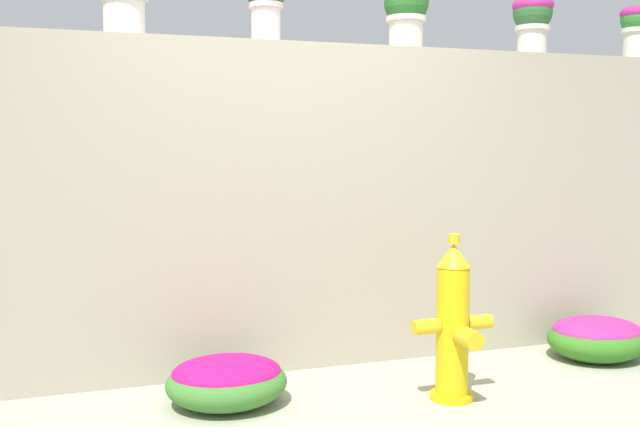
{
  "coord_description": "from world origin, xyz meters",
  "views": [
    {
      "loc": [
        -1.19,
        -3.01,
        1.35
      ],
      "look_at": [
        0.22,
        1.08,
        0.95
      ],
      "focal_mm": 41.28,
      "sensor_mm": 36.0,
      "label": 1
    }
  ],
  "objects_px": {
    "potted_plant_5": "(533,17)",
    "flower_bush_left": "(227,379)",
    "potted_plant_4": "(406,7)",
    "fire_hydrant": "(453,326)",
    "flower_bush_right": "(597,336)",
    "potted_plant_6": "(636,25)"
  },
  "relations": [
    {
      "from": "potted_plant_6",
      "to": "potted_plant_5",
      "type": "bearing_deg",
      "value": -179.95
    },
    {
      "from": "potted_plant_5",
      "to": "flower_bush_left",
      "type": "height_order",
      "value": "potted_plant_5"
    },
    {
      "from": "fire_hydrant",
      "to": "flower_bush_right",
      "type": "height_order",
      "value": "fire_hydrant"
    },
    {
      "from": "potted_plant_4",
      "to": "potted_plant_5",
      "type": "height_order",
      "value": "potted_plant_4"
    },
    {
      "from": "flower_bush_left",
      "to": "flower_bush_right",
      "type": "relative_size",
      "value": 1.01
    },
    {
      "from": "flower_bush_left",
      "to": "flower_bush_right",
      "type": "bearing_deg",
      "value": 1.42
    },
    {
      "from": "potted_plant_5",
      "to": "flower_bush_right",
      "type": "relative_size",
      "value": 0.66
    },
    {
      "from": "fire_hydrant",
      "to": "flower_bush_left",
      "type": "bearing_deg",
      "value": 164.71
    },
    {
      "from": "flower_bush_left",
      "to": "potted_plant_5",
      "type": "bearing_deg",
      "value": 15.06
    },
    {
      "from": "fire_hydrant",
      "to": "flower_bush_right",
      "type": "relative_size",
      "value": 1.41
    },
    {
      "from": "fire_hydrant",
      "to": "potted_plant_5",
      "type": "bearing_deg",
      "value": 40.31
    },
    {
      "from": "potted_plant_5",
      "to": "potted_plant_4",
      "type": "bearing_deg",
      "value": -178.58
    },
    {
      "from": "potted_plant_6",
      "to": "fire_hydrant",
      "type": "relative_size",
      "value": 0.45
    },
    {
      "from": "potted_plant_4",
      "to": "flower_bush_right",
      "type": "xyz_separation_m",
      "value": [
        1.11,
        -0.52,
        -2.08
      ]
    },
    {
      "from": "flower_bush_left",
      "to": "potted_plant_4",
      "type": "bearing_deg",
      "value": 24.18
    },
    {
      "from": "potted_plant_4",
      "to": "potted_plant_5",
      "type": "xyz_separation_m",
      "value": [
        0.95,
        0.02,
        -0.01
      ]
    },
    {
      "from": "fire_hydrant",
      "to": "flower_bush_left",
      "type": "xyz_separation_m",
      "value": [
        -1.16,
        0.32,
        -0.27
      ]
    },
    {
      "from": "potted_plant_5",
      "to": "flower_bush_left",
      "type": "relative_size",
      "value": 0.65
    },
    {
      "from": "potted_plant_5",
      "to": "potted_plant_6",
      "type": "relative_size",
      "value": 1.04
    },
    {
      "from": "potted_plant_4",
      "to": "flower_bush_right",
      "type": "height_order",
      "value": "potted_plant_4"
    },
    {
      "from": "flower_bush_left",
      "to": "flower_bush_right",
      "type": "distance_m",
      "value": 2.4
    },
    {
      "from": "potted_plant_5",
      "to": "flower_bush_right",
      "type": "distance_m",
      "value": 2.15
    }
  ]
}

